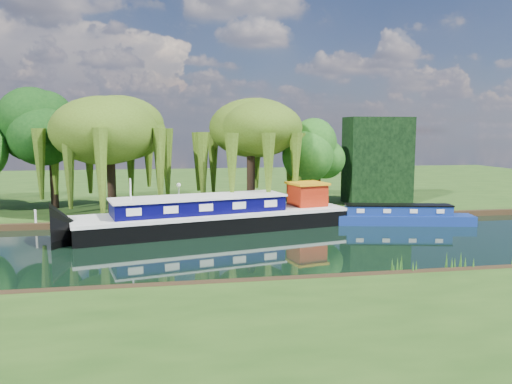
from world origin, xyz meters
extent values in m
plane|color=black|center=(0.00, 0.00, 0.00)|extent=(120.00, 120.00, 0.00)
cube|color=#1E3F11|center=(0.00, 34.00, 0.23)|extent=(120.00, 52.00, 0.45)
cube|color=black|center=(2.93, 5.67, 0.49)|extent=(20.15, 8.71, 1.31)
cube|color=silver|center=(2.93, 5.67, 1.26)|extent=(20.28, 8.82, 0.24)
cube|color=#04033A|center=(1.87, 5.42, 1.91)|extent=(12.59, 5.83, 1.04)
cube|color=silver|center=(1.87, 5.42, 2.49)|extent=(12.86, 6.09, 0.13)
cube|color=#971E0B|center=(10.39, 7.40, 2.21)|extent=(2.89, 2.89, 1.64)
cube|color=orange|center=(10.39, 7.40, 3.12)|extent=(3.21, 3.21, 0.17)
cylinder|color=silver|center=(-2.81, 4.33, 2.70)|extent=(0.11, 0.11, 2.62)
cube|color=navy|center=(17.16, 5.60, 0.31)|extent=(11.58, 4.22, 0.86)
cube|color=navy|center=(17.16, 5.60, 1.10)|extent=(8.13, 3.05, 0.71)
cube|color=black|center=(17.16, 5.60, 1.51)|extent=(8.24, 3.16, 0.10)
cube|color=silver|center=(14.07, 5.50, 1.14)|extent=(0.57, 0.16, 0.30)
cube|color=silver|center=(16.03, 5.08, 1.14)|extent=(0.57, 0.16, 0.30)
cube|color=silver|center=(17.99, 4.67, 1.14)|extent=(0.57, 0.16, 0.30)
cube|color=silver|center=(19.95, 4.26, 1.14)|extent=(0.57, 0.16, 0.30)
imported|color=silver|center=(15.31, 6.45, 0.00)|extent=(2.95, 2.77, 1.25)
cylinder|color=black|center=(-4.93, 12.21, 3.17)|extent=(0.71, 0.71, 5.45)
ellipsoid|color=#3B5111|center=(-4.93, 12.21, 7.11)|extent=(7.61, 7.61, 4.91)
cylinder|color=black|center=(6.64, 11.80, 3.05)|extent=(0.73, 0.73, 5.20)
ellipsoid|color=#3B5111|center=(6.64, 11.80, 6.80)|extent=(7.10, 7.10, 4.59)
cylinder|color=black|center=(-10.19, 15.70, 4.08)|extent=(0.72, 0.72, 7.25)
ellipsoid|color=black|center=(-10.19, 15.70, 7.04)|extent=(5.80, 5.80, 5.80)
cylinder|color=black|center=(12.84, 12.59, 3.01)|extent=(0.43, 0.43, 5.13)
ellipsoid|color=#1B5114|center=(12.84, 12.59, 5.11)|extent=(4.10, 4.10, 4.10)
cube|color=black|center=(19.00, 14.00, 4.45)|extent=(6.00, 3.00, 8.00)
cylinder|color=silver|center=(0.50, 10.50, 1.55)|extent=(0.10, 0.10, 2.20)
sphere|color=white|center=(0.50, 10.50, 2.83)|extent=(0.36, 0.36, 0.36)
cylinder|color=silver|center=(-10.00, 8.40, 0.95)|extent=(0.16, 0.16, 1.00)
cylinder|color=silver|center=(-4.00, 8.40, 0.95)|extent=(0.16, 0.16, 1.00)
cylinder|color=silver|center=(3.00, 8.40, 0.95)|extent=(0.16, 0.16, 1.00)
cylinder|color=silver|center=(9.00, 8.40, 0.95)|extent=(0.16, 0.16, 1.00)
cone|color=#255717|center=(14.00, -7.60, 0.55)|extent=(1.20, 1.20, 1.10)
cone|color=#255717|center=(11.00, -7.70, 0.55)|extent=(1.20, 1.20, 1.10)
camera|label=1|loc=(-0.14, -30.03, 7.21)|focal=35.00mm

